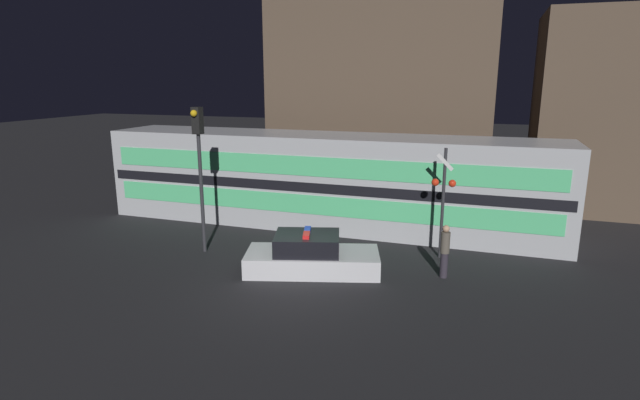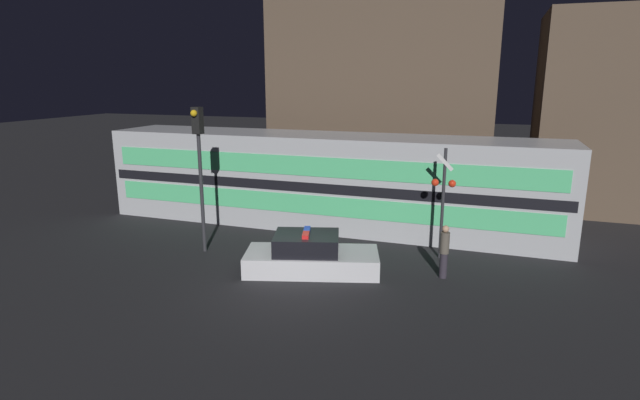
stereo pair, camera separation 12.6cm
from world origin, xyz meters
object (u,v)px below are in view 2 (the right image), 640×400
(police_car, at_px, (310,256))
(traffic_light_corner, at_px, (199,152))
(train, at_px, (326,181))
(pedestrian, at_px, (444,251))
(crossing_signal_near, at_px, (443,194))

(police_car, bearing_deg, traffic_light_corner, 156.40)
(train, xyz_separation_m, pedestrian, (5.25, -4.34, -1.03))
(police_car, distance_m, traffic_light_corner, 5.25)
(pedestrian, bearing_deg, police_car, -168.46)
(police_car, xyz_separation_m, pedestrian, (4.07, 0.83, 0.37))
(crossing_signal_near, distance_m, traffic_light_corner, 8.37)
(train, xyz_separation_m, traffic_light_corner, (-3.05, -4.62, 1.67))
(police_car, relative_size, pedestrian, 2.70)
(crossing_signal_near, bearing_deg, pedestrian, -80.81)
(traffic_light_corner, bearing_deg, pedestrian, 1.96)
(police_car, relative_size, traffic_light_corner, 0.89)
(train, height_order, police_car, train)
(crossing_signal_near, relative_size, traffic_light_corner, 0.75)
(police_car, relative_size, crossing_signal_near, 1.20)
(train, xyz_separation_m, crossing_signal_near, (4.97, -2.63, 0.36))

